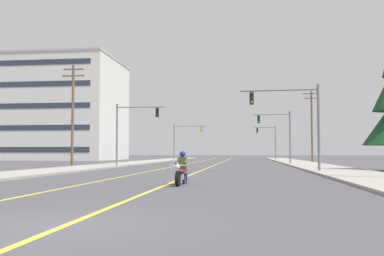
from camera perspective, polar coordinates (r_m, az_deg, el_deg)
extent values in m
plane|color=#47474C|center=(9.07, -17.56, -11.99)|extent=(400.00, 400.00, 0.00)
cube|color=yellow|center=(53.29, 3.37, -4.69)|extent=(0.16, 100.00, 0.01)
cube|color=yellow|center=(53.65, -0.55, -4.69)|extent=(0.16, 100.00, 0.01)
cube|color=#9E998E|center=(48.62, 14.94, -4.66)|extent=(4.40, 110.00, 0.14)
cube|color=#9E998E|center=(50.17, -9.15, -4.68)|extent=(4.40, 110.00, 0.14)
cylinder|color=black|center=(18.15, -1.87, -6.63)|extent=(0.15, 0.64, 0.64)
cylinder|color=black|center=(19.67, -0.95, -6.37)|extent=(0.15, 0.64, 0.64)
cylinder|color=silver|center=(18.24, -1.81, -5.63)|extent=(0.09, 0.33, 0.68)
sphere|color=white|center=(18.08, -1.90, -5.06)|extent=(0.20, 0.20, 0.20)
cylinder|color=silver|center=(18.28, -1.78, -4.88)|extent=(0.70, 0.08, 0.04)
ellipsoid|color=maroon|center=(18.78, -1.47, -5.66)|extent=(0.35, 0.57, 0.28)
cube|color=silver|center=(18.91, -1.39, -6.34)|extent=(0.26, 0.45, 0.24)
cube|color=black|center=(19.21, -1.21, -5.79)|extent=(0.30, 0.53, 0.12)
cube|color=maroon|center=(19.61, -0.98, -5.50)|extent=(0.22, 0.37, 0.08)
cylinder|color=silver|center=(19.33, -1.57, -6.48)|extent=(0.11, 0.55, 0.08)
cube|color=#4C512D|center=(19.16, -1.23, -4.66)|extent=(0.37, 0.26, 0.56)
sphere|color=navy|center=(19.14, -1.24, -3.43)|extent=(0.26, 0.26, 0.26)
cylinder|color=navy|center=(19.01, -0.90, -5.81)|extent=(0.16, 0.45, 0.30)
cylinder|color=navy|center=(18.85, -0.94, -6.75)|extent=(0.12, 0.16, 0.35)
cylinder|color=#4C512D|center=(18.87, -0.78, -4.38)|extent=(0.12, 0.53, 0.27)
cylinder|color=navy|center=(19.06, -1.73, -5.80)|extent=(0.16, 0.45, 0.30)
cylinder|color=navy|center=(18.91, -1.90, -6.74)|extent=(0.12, 0.16, 0.35)
cylinder|color=#4C512D|center=(18.94, -1.98, -4.37)|extent=(0.12, 0.53, 0.27)
cylinder|color=slate|center=(31.91, 16.19, -0.03)|extent=(0.18, 0.18, 6.20)
cylinder|color=slate|center=(31.99, 11.22, 4.85)|extent=(5.47, 0.38, 0.11)
cube|color=black|center=(31.93, 7.79, 3.84)|extent=(0.31, 0.25, 0.90)
sphere|color=black|center=(31.81, 7.77, 4.41)|extent=(0.18, 0.18, 0.18)
sphere|color=black|center=(31.78, 7.77, 3.87)|extent=(0.18, 0.18, 0.18)
sphere|color=green|center=(31.74, 7.78, 3.34)|extent=(0.18, 0.18, 0.18)
cylinder|color=slate|center=(43.75, -9.77, -0.93)|extent=(0.18, 0.18, 6.20)
cylinder|color=slate|center=(43.29, -6.71, 2.72)|extent=(4.77, 0.15, 0.11)
cube|color=black|center=(42.86, -4.55, 2.03)|extent=(0.30, 0.24, 0.90)
sphere|color=black|center=(43.04, -4.51, 2.41)|extent=(0.18, 0.18, 0.18)
sphere|color=black|center=(43.01, -4.51, 2.01)|extent=(0.18, 0.18, 0.18)
sphere|color=green|center=(42.98, -4.51, 1.61)|extent=(0.18, 0.18, 0.18)
cylinder|color=slate|center=(52.17, 12.68, -1.25)|extent=(0.18, 0.18, 6.20)
cylinder|color=slate|center=(52.22, 10.31, 1.74)|extent=(4.25, 0.21, 0.11)
cube|color=black|center=(52.15, 8.68, 1.13)|extent=(0.31, 0.25, 0.90)
sphere|color=black|center=(52.01, 8.68, 1.47)|extent=(0.18, 0.18, 0.18)
sphere|color=black|center=(51.99, 8.68, 1.14)|extent=(0.18, 0.18, 0.18)
sphere|color=green|center=(51.97, 8.69, 0.81)|extent=(0.18, 0.18, 0.18)
cylinder|color=slate|center=(74.43, -2.35, -1.88)|extent=(0.18, 0.18, 6.20)
cylinder|color=slate|center=(74.00, -0.25, 0.25)|extent=(5.54, 0.38, 0.11)
cube|color=#B79319|center=(73.65, 1.24, -0.16)|extent=(0.31, 0.25, 0.90)
sphere|color=black|center=(73.82, 1.26, 0.07)|extent=(0.18, 0.18, 0.18)
sphere|color=black|center=(73.81, 1.26, -0.16)|extent=(0.18, 0.18, 0.18)
sphere|color=green|center=(73.79, 1.26, -0.40)|extent=(0.18, 0.18, 0.18)
cylinder|color=slate|center=(79.10, 10.82, -1.90)|extent=(0.18, 0.18, 6.20)
cylinder|color=slate|center=(79.02, 9.45, 0.08)|extent=(3.73, 0.30, 0.11)
cube|color=black|center=(78.88, 8.51, -0.32)|extent=(0.31, 0.26, 0.90)
sphere|color=black|center=(78.74, 8.52, -0.10)|extent=(0.18, 0.18, 0.18)
sphere|color=black|center=(78.72, 8.52, -0.32)|extent=(0.18, 0.18, 0.18)
sphere|color=green|center=(78.71, 8.52, -0.54)|extent=(0.18, 0.18, 0.18)
cylinder|color=brown|center=(45.03, -15.29, 1.56)|extent=(0.26, 0.26, 10.10)
cube|color=brown|center=(45.64, -15.21, 7.39)|extent=(2.06, 0.12, 0.12)
cylinder|color=slate|center=(45.99, -16.21, 7.45)|extent=(0.08, 0.08, 0.12)
cylinder|color=slate|center=(45.34, -14.18, 7.57)|extent=(0.08, 0.08, 0.12)
cube|color=brown|center=(45.53, -15.22, 6.58)|extent=(2.29, 0.12, 0.12)
cylinder|color=slate|center=(45.91, -16.33, 6.64)|extent=(0.08, 0.08, 0.12)
cylinder|color=slate|center=(45.19, -14.08, 6.77)|extent=(0.08, 0.08, 0.12)
cylinder|color=brown|center=(64.92, 15.36, 0.20)|extent=(0.26, 0.26, 10.23)
cube|color=brown|center=(65.36, 15.30, 4.33)|extent=(2.31, 0.12, 0.12)
cylinder|color=slate|center=(65.24, 14.45, 4.42)|extent=(0.08, 0.08, 0.12)
cylinder|color=slate|center=(65.52, 16.14, 4.41)|extent=(0.08, 0.08, 0.12)
cube|color=brown|center=(65.28, 15.31, 3.77)|extent=(2.00, 0.12, 0.12)
cylinder|color=slate|center=(65.18, 14.57, 3.85)|extent=(0.08, 0.08, 0.12)
cylinder|color=slate|center=(65.42, 16.03, 3.85)|extent=(0.08, 0.08, 0.12)
cube|color=silver|center=(86.08, -16.36, 2.17)|extent=(20.28, 18.34, 18.50)
cube|color=#ABA9A3|center=(87.45, -16.26, 8.34)|extent=(20.52, 18.58, 0.40)
cube|color=#283342|center=(77.38, -19.16, -2.68)|extent=(17.04, 0.06, 0.90)
cube|color=#283342|center=(77.49, -19.11, 0.05)|extent=(17.04, 0.06, 0.90)
cube|color=#283342|center=(77.77, -19.06, 2.77)|extent=(17.04, 0.06, 0.90)
cube|color=#283342|center=(78.23, -19.01, 5.47)|extent=(17.04, 0.06, 0.90)
cube|color=#283342|center=(78.86, -18.96, 8.13)|extent=(17.04, 0.06, 0.90)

